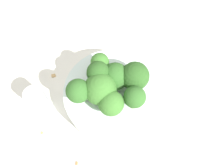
# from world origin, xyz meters

# --- Properties ---
(ground_plane) EXTENTS (3.00, 3.00, 0.00)m
(ground_plane) POSITION_xyz_m (0.00, 0.00, 0.00)
(ground_plane) COLOR silver
(bowl) EXTENTS (0.18, 0.18, 0.05)m
(bowl) POSITION_xyz_m (0.00, 0.00, 0.02)
(bowl) COLOR silver
(bowl) RESTS_ON ground_plane
(broccoli_floret_0) EXTENTS (0.04, 0.04, 0.05)m
(broccoli_floret_0) POSITION_xyz_m (-0.02, -0.04, 0.08)
(broccoli_floret_0) COLOR #84AD66
(broccoli_floret_0) RESTS_ON bowl
(broccoli_floret_1) EXTENTS (0.04, 0.04, 0.06)m
(broccoli_floret_1) POSITION_xyz_m (0.02, 0.02, 0.08)
(broccoli_floret_1) COLOR #7A9E5B
(broccoli_floret_1) RESTS_ON bowl
(broccoli_floret_2) EXTENTS (0.04, 0.04, 0.05)m
(broccoli_floret_2) POSITION_xyz_m (-0.03, 0.00, 0.08)
(broccoli_floret_2) COLOR #7A9E5B
(broccoli_floret_2) RESTS_ON bowl
(broccoli_floret_3) EXTENTS (0.05, 0.05, 0.05)m
(broccoli_floret_3) POSITION_xyz_m (0.02, -0.01, 0.07)
(broccoli_floret_3) COLOR #7A9E5B
(broccoli_floret_3) RESTS_ON bowl
(broccoli_floret_4) EXTENTS (0.05, 0.05, 0.06)m
(broccoli_floret_4) POSITION_xyz_m (0.02, -0.04, 0.08)
(broccoli_floret_4) COLOR #8EB770
(broccoli_floret_4) RESTS_ON bowl
(broccoli_floret_5) EXTENTS (0.05, 0.05, 0.06)m
(broccoli_floret_5) POSITION_xyz_m (-0.01, 0.02, 0.08)
(broccoli_floret_5) COLOR #8EB770
(broccoli_floret_5) RESTS_ON bowl
(broccoli_floret_6) EXTENTS (0.03, 0.03, 0.05)m
(broccoli_floret_6) POSITION_xyz_m (0.04, 0.02, 0.08)
(broccoli_floret_6) COLOR #84AD66
(broccoli_floret_6) RESTS_ON bowl
(broccoli_floret_7) EXTENTS (0.04, 0.04, 0.06)m
(broccoli_floret_7) POSITION_xyz_m (-0.02, 0.05, 0.08)
(broccoli_floret_7) COLOR #8EB770
(broccoli_floret_7) RESTS_ON bowl
(pepper_shaker) EXTENTS (0.04, 0.04, 0.06)m
(pepper_shaker) POSITION_xyz_m (-0.02, 0.14, 0.03)
(pepper_shaker) COLOR silver
(pepper_shaker) RESTS_ON ground_plane
(almond_crumb_0) EXTENTS (0.01, 0.00, 0.01)m
(almond_crumb_0) POSITION_xyz_m (-0.12, 0.06, 0.00)
(almond_crumb_0) COLOR olive
(almond_crumb_0) RESTS_ON ground_plane
(almond_crumb_1) EXTENTS (0.01, 0.01, 0.01)m
(almond_crumb_1) POSITION_xyz_m (0.04, -0.09, 0.00)
(almond_crumb_1) COLOR tan
(almond_crumb_1) RESTS_ON ground_plane
(almond_crumb_2) EXTENTS (0.01, 0.01, 0.01)m
(almond_crumb_2) POSITION_xyz_m (0.05, 0.12, 0.00)
(almond_crumb_2) COLOR tan
(almond_crumb_2) RESTS_ON ground_plane
(almond_crumb_3) EXTENTS (0.01, 0.00, 0.01)m
(almond_crumb_3) POSITION_xyz_m (-0.07, 0.13, 0.00)
(almond_crumb_3) COLOR tan
(almond_crumb_3) RESTS_ON ground_plane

